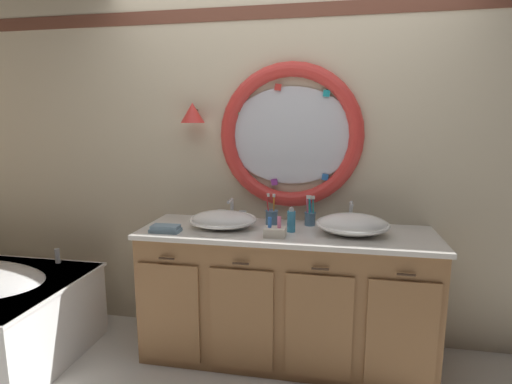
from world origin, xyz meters
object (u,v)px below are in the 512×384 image
Objects in this scene: sink_basin_right at (352,224)px; toothbrush_holder_left at (272,216)px; sink_basin_left at (223,220)px; soap_dispenser at (291,221)px; toothbrush_holder_right at (310,217)px; toiletry_basket at (274,231)px; folded_hand_towel at (165,229)px.

toothbrush_holder_left reaches higher than sink_basin_right.
sink_basin_left is at bearing -180.00° from sink_basin_right.
toothbrush_holder_left is 1.31× the size of soap_dispenser.
sink_basin_left is 2.06× the size of toothbrush_holder_left.
soap_dispenser is (0.46, -0.00, 0.01)m from sink_basin_left.
sink_basin_left is 0.46m from soap_dispenser.
toothbrush_holder_left is 0.26m from toothbrush_holder_right.
toothbrush_holder_right reaches higher than toiletry_basket.
folded_hand_towel is at bearing -172.41° from sink_basin_right.
soap_dispenser is at bearing -0.04° from sink_basin_left.
folded_hand_towel is (-1.18, -0.16, -0.05)m from sink_basin_right.
folded_hand_towel is (-0.65, -0.32, -0.03)m from toothbrush_holder_left.
sink_basin_left is 2.12× the size of toothbrush_holder_right.
sink_basin_right is at bearing 0.05° from soap_dispenser.
soap_dispenser is at bearing -46.74° from toothbrush_holder_left.
toiletry_basket is at bearing -122.53° from toothbrush_holder_right.
toothbrush_holder_right is at bearing 18.27° from sink_basin_left.
toothbrush_holder_right is 1.61× the size of toiletry_basket.
toothbrush_holder_right reaches higher than sink_basin_left.
toiletry_basket is (-0.48, -0.13, -0.03)m from sink_basin_right.
sink_basin_right is 2.37× the size of folded_hand_towel.
sink_basin_left is 0.84m from sink_basin_right.
folded_hand_towel is at bearing -155.22° from sink_basin_left.
toothbrush_holder_right is (0.57, 0.19, -0.00)m from sink_basin_left.
sink_basin_left is 3.40× the size of toiletry_basket.
sink_basin_left is 0.38m from folded_hand_towel.
toiletry_basket is (0.37, -0.13, -0.02)m from sink_basin_left.
folded_hand_towel is at bearing -168.85° from soap_dispenser.
toothbrush_holder_left is (-0.54, 0.16, -0.01)m from sink_basin_right.
toothbrush_holder_right is at bearing 57.47° from toiletry_basket.
sink_basin_right is at bearing 15.19° from toiletry_basket.
toothbrush_holder_left is 0.72m from folded_hand_towel.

